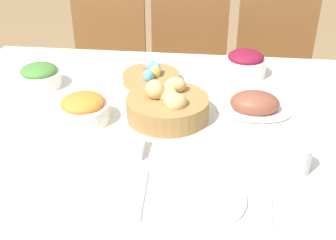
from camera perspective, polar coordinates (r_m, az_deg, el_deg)
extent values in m
cube|color=silver|center=(1.60, 0.66, -11.33)|extent=(1.72, 1.17, 0.74)
cylinder|color=brown|center=(2.37, -14.62, -1.83)|extent=(0.03, 0.03, 0.43)
cylinder|color=brown|center=(2.24, -5.58, -2.88)|extent=(0.03, 0.03, 0.43)
cylinder|color=brown|center=(2.68, -11.30, 2.44)|extent=(0.03, 0.03, 0.43)
cylinder|color=brown|center=(2.57, -3.21, 1.72)|extent=(0.03, 0.03, 0.43)
cube|color=brown|center=(2.35, -9.11, 4.78)|extent=(0.45, 0.45, 0.02)
cube|color=brown|center=(2.43, -8.07, 12.72)|extent=(0.42, 0.05, 0.54)
cylinder|color=brown|center=(2.20, 10.12, -3.94)|extent=(0.03, 0.03, 0.43)
cylinder|color=brown|center=(2.30, 19.72, -3.84)|extent=(0.03, 0.03, 0.43)
cylinder|color=brown|center=(2.53, 8.89, 0.95)|extent=(0.03, 0.03, 0.43)
cylinder|color=brown|center=(2.61, 17.34, 0.86)|extent=(0.03, 0.03, 0.43)
cube|color=brown|center=(2.30, 14.72, 3.49)|extent=(0.46, 0.46, 0.02)
cube|color=brown|center=(2.38, 14.56, 11.66)|extent=(0.42, 0.06, 0.54)
cylinder|color=brown|center=(2.23, -2.55, -3.05)|extent=(0.03, 0.03, 0.43)
cylinder|color=brown|center=(2.22, 7.47, -3.35)|extent=(0.03, 0.03, 0.43)
cylinder|color=brown|center=(2.56, -1.69, 1.67)|extent=(0.03, 0.03, 0.43)
cylinder|color=brown|center=(2.56, 7.01, 1.41)|extent=(0.03, 0.03, 0.43)
cube|color=brown|center=(2.27, 2.69, 4.23)|extent=(0.44, 0.44, 0.02)
cube|color=brown|center=(2.36, 2.95, 12.44)|extent=(0.42, 0.04, 0.54)
cylinder|color=#9E7542|center=(1.37, -0.05, 1.67)|extent=(0.27, 0.27, 0.07)
ellipsoid|color=tan|center=(1.39, 1.16, 4.70)|extent=(0.08, 0.07, 0.06)
ellipsoid|color=tan|center=(1.34, -1.79, 4.10)|extent=(0.06, 0.07, 0.06)
ellipsoid|color=tan|center=(1.31, 0.57, 2.69)|extent=(0.08, 0.09, 0.06)
ellipsoid|color=tan|center=(1.36, -0.01, 3.87)|extent=(0.09, 0.09, 0.05)
ellipsoid|color=tan|center=(1.35, -0.36, 3.51)|extent=(0.08, 0.08, 0.05)
ellipsoid|color=tan|center=(1.30, 1.22, 2.30)|extent=(0.09, 0.09, 0.06)
cylinder|color=#9E7542|center=(1.63, -2.29, 5.78)|extent=(0.22, 0.22, 0.03)
ellipsoid|color=#60B2E0|center=(1.55, -2.64, 5.98)|extent=(0.04, 0.04, 0.05)
ellipsoid|color=#60B2E0|center=(1.61, -1.68, 6.88)|extent=(0.04, 0.04, 0.05)
ellipsoid|color=#F4D151|center=(1.59, -1.73, 6.55)|extent=(0.04, 0.04, 0.05)
ellipsoid|color=pink|center=(1.65, -2.76, 7.48)|extent=(0.04, 0.04, 0.05)
ellipsoid|color=#60B2E0|center=(1.64, -2.19, 7.25)|extent=(0.04, 0.04, 0.05)
ellipsoid|color=white|center=(1.45, 11.56, 1.34)|extent=(0.25, 0.18, 0.01)
ellipsoid|color=brown|center=(1.43, 11.67, 2.27)|extent=(0.16, 0.12, 0.08)
cylinder|color=white|center=(1.38, -11.33, 0.96)|extent=(0.16, 0.16, 0.06)
ellipsoid|color=orange|center=(1.36, -11.48, 2.36)|extent=(0.14, 0.14, 0.05)
cylinder|color=white|center=(1.66, -16.92, 5.30)|extent=(0.16, 0.16, 0.06)
ellipsoid|color=#478438|center=(1.64, -17.11, 6.44)|extent=(0.13, 0.13, 0.05)
cylinder|color=white|center=(1.71, 10.36, 7.07)|extent=(0.17, 0.17, 0.07)
ellipsoid|color=maroon|center=(1.69, 10.49, 8.40)|extent=(0.14, 0.14, 0.05)
cylinder|color=white|center=(1.05, 4.27, -10.41)|extent=(0.23, 0.23, 0.01)
cube|color=#B7B7BC|center=(1.06, -3.41, -9.94)|extent=(0.02, 0.19, 0.00)
cube|color=#B7B7BC|center=(1.06, 12.01, -10.90)|extent=(0.02, 0.19, 0.00)
cube|color=#B7B7BC|center=(1.06, 13.65, -10.95)|extent=(0.02, 0.19, 0.00)
cylinder|color=silver|center=(1.17, 17.09, -5.02)|extent=(0.07, 0.07, 0.07)
cube|color=white|center=(1.21, -6.34, -3.63)|extent=(0.13, 0.08, 0.03)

